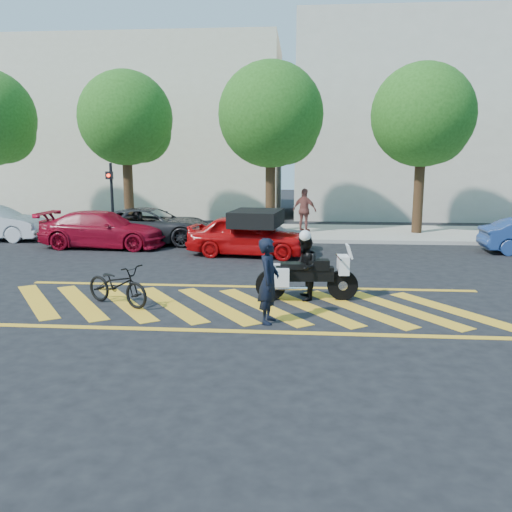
# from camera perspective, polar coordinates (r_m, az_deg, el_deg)

# --- Properties ---
(ground) EXTENTS (90.00, 90.00, 0.00)m
(ground) POSITION_cam_1_polar(r_m,az_deg,el_deg) (12.85, -1.63, -5.25)
(ground) COLOR black
(ground) RESTS_ON ground
(sidewalk) EXTENTS (60.00, 5.00, 0.15)m
(sidewalk) POSITION_cam_1_polar(r_m,az_deg,el_deg) (24.57, 1.49, 2.51)
(sidewalk) COLOR #9E998E
(sidewalk) RESTS_ON ground
(crosswalk) EXTENTS (12.33, 4.00, 0.01)m
(crosswalk) POSITION_cam_1_polar(r_m,az_deg,el_deg) (12.86, -1.80, -5.23)
(crosswalk) COLOR gold
(crosswalk) RESTS_ON ground
(building_left) EXTENTS (16.00, 8.00, 10.00)m
(building_left) POSITION_cam_1_polar(r_m,az_deg,el_deg) (34.63, -11.24, 12.80)
(building_left) COLOR beige
(building_left) RESTS_ON ground
(building_right) EXTENTS (16.00, 8.00, 11.00)m
(building_right) POSITION_cam_1_polar(r_m,az_deg,el_deg) (34.21, 18.14, 13.36)
(building_right) COLOR beige
(building_right) RESTS_ON ground
(tree_left) EXTENTS (4.20, 4.20, 7.26)m
(tree_left) POSITION_cam_1_polar(r_m,az_deg,el_deg) (25.61, -13.25, 13.60)
(tree_left) COLOR black
(tree_left) RESTS_ON ground
(tree_center) EXTENTS (4.60, 4.60, 7.56)m
(tree_center) POSITION_cam_1_polar(r_m,az_deg,el_deg) (24.44, 1.87, 14.26)
(tree_center) COLOR black
(tree_center) RESTS_ON ground
(tree_right) EXTENTS (4.40, 4.40, 7.41)m
(tree_right) POSITION_cam_1_polar(r_m,az_deg,el_deg) (24.96, 17.39, 13.61)
(tree_right) COLOR black
(tree_right) RESTS_ON ground
(signal_pole) EXTENTS (0.28, 0.43, 3.20)m
(signal_pole) POSITION_cam_1_polar(r_m,az_deg,el_deg) (23.45, -14.98, 6.31)
(signal_pole) COLOR black
(signal_pole) RESTS_ON ground
(officer_bike) EXTENTS (0.52, 0.72, 1.81)m
(officer_bike) POSITION_cam_1_polar(r_m,az_deg,el_deg) (11.36, 1.35, -2.63)
(officer_bike) COLOR black
(officer_bike) RESTS_ON ground
(bicycle) EXTENTS (1.97, 1.46, 0.99)m
(bicycle) POSITION_cam_1_polar(r_m,az_deg,el_deg) (13.21, -14.39, -2.93)
(bicycle) COLOR black
(bicycle) RESTS_ON ground
(police_motorcycle) EXTENTS (2.51, 0.82, 1.11)m
(police_motorcycle) POSITION_cam_1_polar(r_m,az_deg,el_deg) (13.28, 5.19, -2.10)
(police_motorcycle) COLOR black
(police_motorcycle) RESTS_ON ground
(officer_moto) EXTENTS (0.66, 0.82, 1.60)m
(officer_moto) POSITION_cam_1_polar(r_m,az_deg,el_deg) (13.24, 5.14, -1.26)
(officer_moto) COLOR black
(officer_moto) RESTS_ON ground
(red_convertible) EXTENTS (4.48, 2.30, 1.46)m
(red_convertible) POSITION_cam_1_polar(r_m,az_deg,el_deg) (19.13, -0.83, 2.20)
(red_convertible) COLOR #BB080A
(red_convertible) RESTS_ON ground
(parked_left) EXTENTS (4.92, 2.17, 1.40)m
(parked_left) POSITION_cam_1_polar(r_m,az_deg,el_deg) (21.66, -15.80, 2.71)
(parked_left) COLOR maroon
(parked_left) RESTS_ON ground
(parked_mid_left) EXTENTS (5.17, 2.42, 1.43)m
(parked_mid_left) POSITION_cam_1_polar(r_m,az_deg,el_deg) (22.33, -10.93, 3.17)
(parked_mid_left) COLOR black
(parked_mid_left) RESTS_ON ground
(parked_mid_right) EXTENTS (3.84, 1.68, 1.29)m
(parked_mid_right) POSITION_cam_1_polar(r_m,az_deg,el_deg) (20.35, 0.53, 2.46)
(parked_mid_right) COLOR silver
(parked_mid_right) RESTS_ON ground
(pedestrian_right) EXTENTS (1.22, 0.93, 1.93)m
(pedestrian_right) POSITION_cam_1_polar(r_m,az_deg,el_deg) (24.19, 5.13, 4.82)
(pedestrian_right) COLOR brown
(pedestrian_right) RESTS_ON sidewalk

